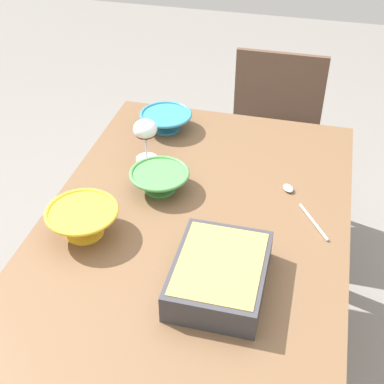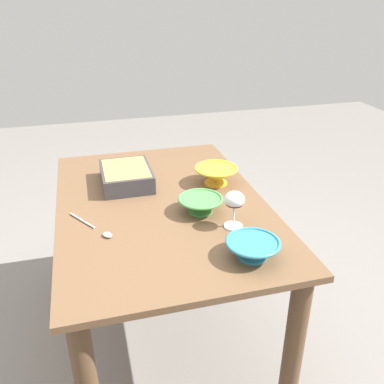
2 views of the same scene
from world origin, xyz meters
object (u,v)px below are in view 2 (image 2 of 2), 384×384
(wine_glass, at_px, (234,202))
(serving_spoon, at_px, (98,229))
(casserole_dish, at_px, (126,175))
(small_bowl, at_px, (253,248))
(serving_bowl, at_px, (201,204))
(dining_table, at_px, (162,231))
(mixing_bowl, at_px, (216,174))

(wine_glass, relative_size, serving_spoon, 0.64)
(casserole_dish, xyz_separation_m, small_bowl, (-0.72, -0.35, -0.01))
(wine_glass, height_order, serving_bowl, wine_glass)
(wine_glass, distance_m, small_bowl, 0.23)
(dining_table, relative_size, wine_glass, 8.60)
(small_bowl, bearing_deg, dining_table, 24.94)
(mixing_bowl, xyz_separation_m, serving_bowl, (-0.25, 0.15, -0.01))
(mixing_bowl, relative_size, serving_spoon, 0.86)
(dining_table, bearing_deg, mixing_bowl, -67.39)
(casserole_dish, xyz_separation_m, serving_spoon, (-0.40, 0.16, -0.04))
(casserole_dish, bearing_deg, wine_glass, -144.75)
(wine_glass, distance_m, casserole_dish, 0.63)
(small_bowl, distance_m, serving_spoon, 0.61)
(wine_glass, bearing_deg, serving_spoon, 78.25)
(dining_table, relative_size, serving_spoon, 5.48)
(mixing_bowl, bearing_deg, serving_spoon, 116.82)
(mixing_bowl, height_order, serving_bowl, mixing_bowl)
(mixing_bowl, bearing_deg, small_bowl, 173.88)
(mixing_bowl, bearing_deg, wine_glass, 171.72)
(serving_bowl, xyz_separation_m, serving_spoon, (-0.04, 0.43, -0.03))
(dining_table, xyz_separation_m, small_bowl, (-0.49, -0.23, 0.19))
(wine_glass, xyz_separation_m, mixing_bowl, (0.40, -0.06, -0.06))
(casserole_dish, height_order, serving_bowl, casserole_dish)
(serving_spoon, bearing_deg, dining_table, -59.16)
(casserole_dish, distance_m, small_bowl, 0.81)
(wine_glass, distance_m, serving_bowl, 0.19)
(small_bowl, height_order, serving_bowl, same)
(wine_glass, xyz_separation_m, casserole_dish, (0.51, 0.36, -0.06))
(mixing_bowl, bearing_deg, serving_bowl, 149.15)
(small_bowl, bearing_deg, mixing_bowl, -6.12)
(serving_bowl, bearing_deg, dining_table, 48.03)
(serving_spoon, bearing_deg, wine_glass, -101.75)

